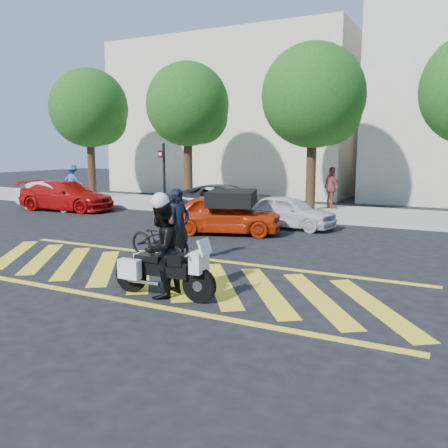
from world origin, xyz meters
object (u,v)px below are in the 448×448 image
at_px(parked_left, 67,196).
at_px(police_motorcycle, 162,270).
at_px(bicycle, 160,239).
at_px(red_convertible, 224,214).
at_px(parked_far_left, 56,195).
at_px(parked_mid_left, 226,201).
at_px(officer_bike, 179,226).
at_px(parked_mid_right, 288,212).
at_px(officer_moto, 161,249).

bearing_deg(parked_left, police_motorcycle, -132.30).
relative_size(bicycle, red_convertible, 0.49).
xyz_separation_m(red_convertible, parked_far_left, (-10.32, 2.20, -0.00)).
height_order(parked_left, parked_mid_left, parked_mid_left).
distance_m(bicycle, parked_far_left, 12.20).
relative_size(officer_bike, parked_mid_left, 0.38).
height_order(red_convertible, parked_mid_right, red_convertible).
xyz_separation_m(officer_moto, parked_far_left, (-12.45, 9.13, -0.29)).
height_order(officer_moto, parked_mid_left, officer_moto).
relative_size(police_motorcycle, red_convertible, 0.57).
bearing_deg(parked_left, red_convertible, -107.40).
bearing_deg(parked_far_left, officer_moto, -125.00).
distance_m(police_motorcycle, parked_far_left, 15.45).
relative_size(officer_bike, red_convertible, 0.48).
height_order(bicycle, parked_far_left, parked_far_left).
bearing_deg(bicycle, parked_left, 62.37).
relative_size(officer_bike, parked_left, 0.40).
xyz_separation_m(police_motorcycle, parked_far_left, (-12.47, 9.13, 0.14)).
relative_size(bicycle, parked_far_left, 0.47).
height_order(parked_far_left, parked_left, parked_left).
height_order(bicycle, parked_left, parked_left).
relative_size(officer_moto, parked_left, 0.40).
height_order(officer_bike, police_motorcycle, officer_bike).
bearing_deg(parked_mid_left, parked_mid_right, -114.58).
relative_size(officer_moto, red_convertible, 0.48).
bearing_deg(parked_far_left, officer_bike, -118.96).
bearing_deg(parked_far_left, parked_mid_right, -88.77).
distance_m(red_convertible, parked_left, 9.87).
height_order(officer_bike, bicycle, officer_bike).
relative_size(police_motorcycle, officer_moto, 1.18).
relative_size(bicycle, parked_left, 0.41).
xyz_separation_m(police_motorcycle, parked_left, (-11.77, 9.13, 0.15)).
bearing_deg(bicycle, parked_mid_left, 18.67).
bearing_deg(parked_mid_right, parked_mid_left, 73.97).
distance_m(parked_far_left, parked_mid_left, 8.72).
distance_m(red_convertible, parked_far_left, 10.56).
height_order(police_motorcycle, red_convertible, red_convertible).
relative_size(parked_far_left, parked_mid_left, 0.82).
relative_size(officer_bike, parked_mid_right, 0.54).
height_order(red_convertible, parked_far_left, red_convertible).
height_order(police_motorcycle, parked_mid_left, parked_mid_left).
bearing_deg(officer_bike, parked_far_left, 69.40).
relative_size(officer_moto, parked_mid_right, 0.54).
bearing_deg(parked_mid_right, police_motorcycle, -169.77).
bearing_deg(officer_moto, parked_mid_left, -161.30).
bearing_deg(officer_moto, parked_mid_right, -178.07).
distance_m(parked_left, parked_mid_left, 8.03).
relative_size(police_motorcycle, parked_far_left, 0.55).
height_order(officer_bike, parked_mid_left, officer_bike).
xyz_separation_m(officer_bike, red_convertible, (-0.91, 4.33, -0.28)).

